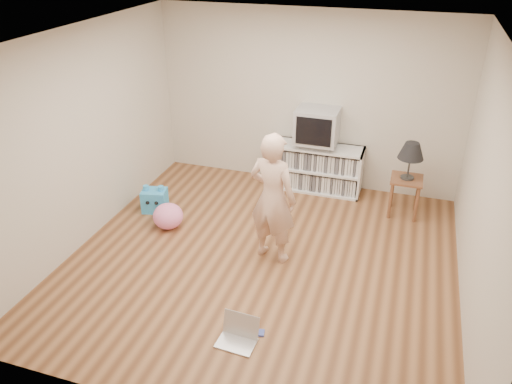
{
  "coord_description": "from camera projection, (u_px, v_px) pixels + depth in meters",
  "views": [
    {
      "loc": [
        1.44,
        -4.69,
        3.55
      ],
      "look_at": [
        -0.2,
        0.4,
        0.69
      ],
      "focal_mm": 35.0,
      "sensor_mm": 36.0,
      "label": 1
    }
  ],
  "objects": [
    {
      "name": "ground",
      "position": [
        262.0,
        260.0,
        6.0
      ],
      "size": [
        4.5,
        4.5,
        0.0
      ],
      "primitive_type": "plane",
      "color": "brown",
      "rests_on": "ground"
    },
    {
      "name": "crt_tv",
      "position": [
        317.0,
        126.0,
        7.16
      ],
      "size": [
        0.6,
        0.53,
        0.5
      ],
      "color": "#A8A8AD",
      "rests_on": "dvd_deck"
    },
    {
      "name": "playing_cards",
      "position": [
        261.0,
        333.0,
        4.91
      ],
      "size": [
        0.08,
        0.1,
        0.02
      ],
      "primitive_type": "cube",
      "rotation": [
        0.0,
        0.0,
        0.2
      ],
      "color": "#4657BC",
      "rests_on": "ground"
    },
    {
      "name": "table_lamp",
      "position": [
        411.0,
        152.0,
        6.53
      ],
      "size": [
        0.34,
        0.34,
        0.52
      ],
      "color": "#333333",
      "rests_on": "side_table"
    },
    {
      "name": "plush_blue",
      "position": [
        155.0,
        200.0,
        6.98
      ],
      "size": [
        0.38,
        0.34,
        0.39
      ],
      "rotation": [
        0.0,
        0.0,
        0.23
      ],
      "color": "#32A5F4",
      "rests_on": "ground"
    },
    {
      "name": "person",
      "position": [
        273.0,
        198.0,
        5.7
      ],
      "size": [
        0.66,
        0.51,
        1.6
      ],
      "primitive_type": "imported",
      "rotation": [
        0.0,
        0.0,
        2.91
      ],
      "color": "beige",
      "rests_on": "ground"
    },
    {
      "name": "laptop",
      "position": [
        239.0,
        334.0,
        4.82
      ],
      "size": [
        0.38,
        0.31,
        0.25
      ],
      "rotation": [
        0.0,
        0.0,
        -0.06
      ],
      "color": "silver",
      "rests_on": "ground"
    },
    {
      "name": "media_unit",
      "position": [
        315.0,
        167.0,
        7.49
      ],
      "size": [
        1.4,
        0.45,
        0.7
      ],
      "color": "white",
      "rests_on": "ground"
    },
    {
      "name": "ceiling",
      "position": [
        263.0,
        38.0,
        4.78
      ],
      "size": [
        4.5,
        4.5,
        0.01
      ],
      "primitive_type": "cube",
      "color": "white",
      "rests_on": "walls"
    },
    {
      "name": "plush_pink",
      "position": [
        168.0,
        216.0,
        6.58
      ],
      "size": [
        0.49,
        0.49,
        0.34
      ],
      "primitive_type": "ellipsoid",
      "rotation": [
        0.0,
        0.0,
        0.26
      ],
      "color": "pink",
      "rests_on": "ground"
    },
    {
      "name": "dvd_deck",
      "position": [
        316.0,
        144.0,
        7.3
      ],
      "size": [
        0.45,
        0.35,
        0.07
      ],
      "primitive_type": "cube",
      "color": "gray",
      "rests_on": "media_unit"
    },
    {
      "name": "side_table",
      "position": [
        406.0,
        187.0,
        6.78
      ],
      "size": [
        0.42,
        0.42,
        0.55
      ],
      "color": "brown",
      "rests_on": "ground"
    },
    {
      "name": "walls",
      "position": [
        262.0,
        162.0,
        5.39
      ],
      "size": [
        4.52,
        4.52,
        2.6
      ],
      "color": "beige",
      "rests_on": "ground"
    }
  ]
}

